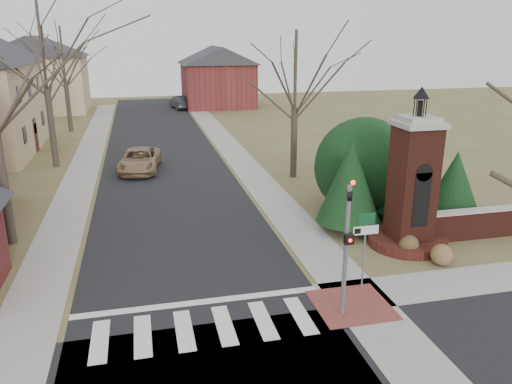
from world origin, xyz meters
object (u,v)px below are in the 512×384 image
object	(u,v)px
sign_post	(365,236)
traffic_signal_pole	(347,238)
brick_gate_monument	(412,195)
pickup_truck	(140,160)
distant_car	(181,102)

from	to	relation	value
sign_post	traffic_signal_pole	bearing A→B (deg)	-132.43
sign_post	brick_gate_monument	bearing A→B (deg)	41.42
brick_gate_monument	pickup_truck	size ratio (longest dim) A/B	1.28
distant_car	traffic_signal_pole	bearing A→B (deg)	81.73
sign_post	brick_gate_monument	size ratio (longest dim) A/B	0.42
brick_gate_monument	pickup_truck	bearing A→B (deg)	126.00
traffic_signal_pole	distant_car	distance (m)	46.41
pickup_truck	brick_gate_monument	bearing A→B (deg)	-46.14
sign_post	distant_car	size ratio (longest dim) A/B	0.58
traffic_signal_pole	pickup_truck	xyz separation A→B (m)	(-5.90, 19.01, -1.88)
traffic_signal_pole	sign_post	size ratio (longest dim) A/B	1.64
sign_post	distant_car	distance (m)	45.02
sign_post	pickup_truck	xyz separation A→B (m)	(-7.19, 17.59, -1.25)
pickup_truck	distant_car	xyz separation A→B (m)	(5.00, 27.35, 0.07)
traffic_signal_pole	distant_car	size ratio (longest dim) A/B	0.95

